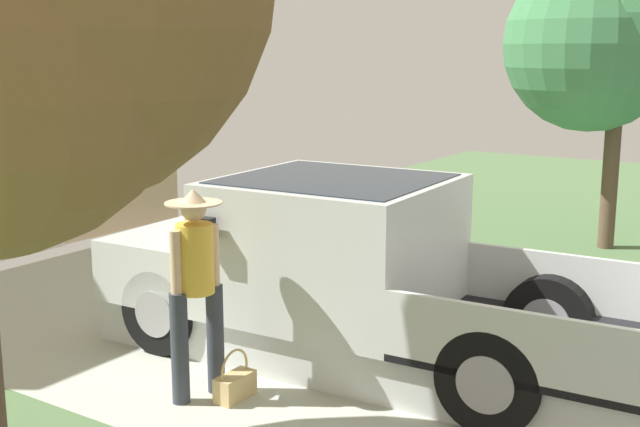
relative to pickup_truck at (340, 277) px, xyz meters
The scene contains 4 objects.
pickup_truck is the anchor object (origin of this frame).
person_with_hat 1.54m from the pickup_truck, 163.12° to the left, with size 0.47×0.45×1.72m.
handbag 1.47m from the pickup_truck, behind, with size 0.36×0.17×0.42m.
neighbor_tree 5.86m from the pickup_truck, ahead, with size 2.38×2.78×4.21m.
Camera 1 is at (-6.52, 0.03, 2.80)m, focal length 45.96 mm.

